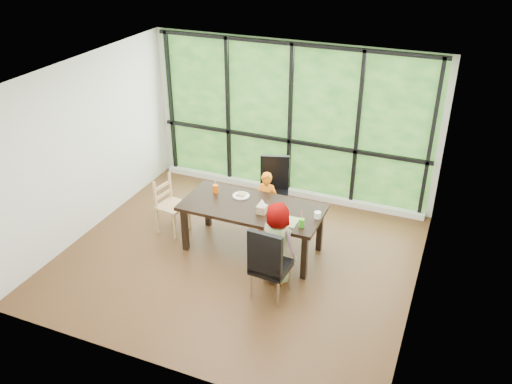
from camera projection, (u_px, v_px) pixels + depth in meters
ground at (238, 257)px, 7.91m from camera, size 5.00×5.00×0.00m
back_wall at (291, 120)px, 9.10m from camera, size 5.00×0.00×5.00m
foliage_backdrop at (291, 121)px, 9.08m from camera, size 4.80×0.02×2.65m
window_mullions at (290, 122)px, 9.05m from camera, size 4.80×0.06×2.65m
window_sill at (287, 191)px, 9.64m from camera, size 4.80×0.12×0.10m
dining_table at (252, 228)px, 7.92m from camera, size 2.10×1.07×0.75m
chair_window_leather at (274, 192)px, 8.57m from camera, size 0.58×0.58×1.08m
chair_interior_leather at (271, 262)px, 6.90m from camera, size 0.49×0.49×1.08m
chair_end_beech at (172, 206)px, 8.36m from camera, size 0.46×0.48×0.90m
child_toddler at (266, 203)px, 8.33m from camera, size 0.37×0.25×1.01m
child_older at (279, 243)px, 7.19m from camera, size 0.66×0.53×1.18m
placemat at (284, 220)px, 7.39m from camera, size 0.39×0.28×0.01m
plate_far at (241, 196)px, 8.00m from camera, size 0.25×0.25×0.02m
plate_near at (283, 220)px, 7.38m from camera, size 0.21×0.21×0.01m
orange_cup at (216, 189)px, 8.07m from camera, size 0.08×0.08×0.13m
green_cup at (302, 223)px, 7.22m from camera, size 0.08×0.08×0.12m
white_mug at (318, 215)px, 7.43m from camera, size 0.09×0.09×0.09m
tissue_box at (262, 209)px, 7.55m from camera, size 0.13×0.13×0.11m
crepe_rolls_far at (241, 194)px, 7.99m from camera, size 0.15×0.12×0.04m
crepe_rolls_near at (283, 219)px, 7.37m from camera, size 0.15×0.12×0.04m
straw_white at (215, 183)px, 8.02m from camera, size 0.01×0.04×0.20m
straw_pink at (302, 216)px, 7.17m from camera, size 0.01×0.04×0.20m
tissue at (262, 202)px, 7.50m from camera, size 0.12×0.12×0.11m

